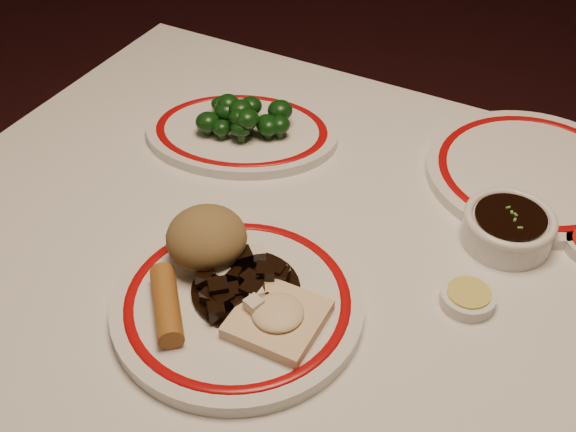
% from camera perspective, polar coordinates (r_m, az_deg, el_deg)
% --- Properties ---
extents(dining_table, '(1.20, 0.90, 0.75)m').
position_cam_1_polar(dining_table, '(0.93, 4.64, -9.62)').
color(dining_table, white).
rests_on(dining_table, ground).
extents(main_plate, '(0.31, 0.31, 0.02)m').
position_cam_1_polar(main_plate, '(0.83, -3.97, -6.92)').
color(main_plate, silver).
rests_on(main_plate, dining_table).
extents(rice_mound, '(0.10, 0.10, 0.07)m').
position_cam_1_polar(rice_mound, '(0.84, -6.45, -1.74)').
color(rice_mound, olive).
rests_on(rice_mound, main_plate).
extents(spring_roll, '(0.09, 0.10, 0.03)m').
position_cam_1_polar(spring_roll, '(0.81, -9.58, -6.90)').
color(spring_roll, '#A36728').
rests_on(spring_roll, main_plate).
extents(fried_wonton, '(0.09, 0.09, 0.03)m').
position_cam_1_polar(fried_wonton, '(0.79, -0.81, -8.00)').
color(fried_wonton, beige).
rests_on(fried_wonton, main_plate).
extents(stirfry_heap, '(0.13, 0.13, 0.03)m').
position_cam_1_polar(stirfry_heap, '(0.82, -3.63, -5.54)').
color(stirfry_heap, black).
rests_on(stirfry_heap, main_plate).
extents(broccoli_plate, '(0.34, 0.32, 0.02)m').
position_cam_1_polar(broccoli_plate, '(1.08, -3.69, 6.63)').
color(broccoli_plate, silver).
rests_on(broccoli_plate, dining_table).
extents(broccoli_pile, '(0.14, 0.11, 0.05)m').
position_cam_1_polar(broccoli_pile, '(1.07, -3.60, 7.87)').
color(broccoli_pile, '#23471C').
rests_on(broccoli_pile, broccoli_plate).
extents(soy_bowl, '(0.11, 0.11, 0.04)m').
position_cam_1_polar(soy_bowl, '(0.94, 16.97, -0.98)').
color(soy_bowl, silver).
rests_on(soy_bowl, dining_table).
extents(mustard_dish, '(0.06, 0.06, 0.02)m').
position_cam_1_polar(mustard_dish, '(0.86, 14.02, -6.27)').
color(mustard_dish, silver).
rests_on(mustard_dish, dining_table).
extents(far_plate, '(0.35, 0.35, 0.02)m').
position_cam_1_polar(far_plate, '(1.06, 18.74, 3.29)').
color(far_plate, silver).
rests_on(far_plate, dining_table).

